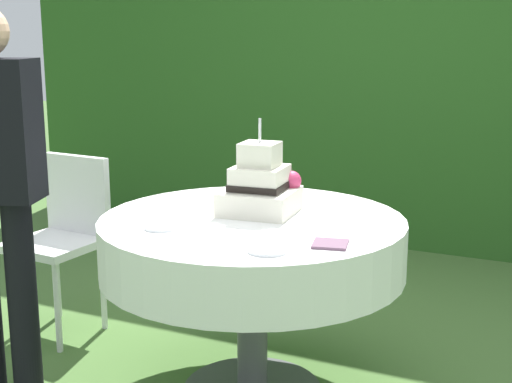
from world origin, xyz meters
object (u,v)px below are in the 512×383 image
(cake_table, at_px, (252,247))
(napkin_stack, at_px, (330,244))
(serving_plate_left, at_px, (161,227))
(wedding_cake, at_px, (261,187))
(garden_chair, at_px, (65,227))
(serving_plate_far, at_px, (268,250))
(serving_plate_near, at_px, (278,192))

(cake_table, relative_size, napkin_stack, 10.22)
(cake_table, distance_m, serving_plate_left, 0.40)
(cake_table, height_order, wedding_cake, wedding_cake)
(serving_plate_left, height_order, napkin_stack, serving_plate_left)
(serving_plate_left, bearing_deg, garden_chair, 150.62)
(napkin_stack, bearing_deg, serving_plate_left, -174.25)
(wedding_cake, relative_size, serving_plate_far, 2.79)
(serving_plate_near, height_order, garden_chair, garden_chair)
(serving_plate_far, height_order, garden_chair, garden_chair)
(serving_plate_near, relative_size, napkin_stack, 1.19)
(napkin_stack, bearing_deg, serving_plate_far, -136.74)
(serving_plate_near, distance_m, napkin_stack, 0.86)
(serving_plate_near, height_order, napkin_stack, serving_plate_near)
(wedding_cake, height_order, garden_chair, wedding_cake)
(cake_table, distance_m, serving_plate_near, 0.50)
(wedding_cake, bearing_deg, garden_chair, 174.04)
(garden_chair, bearing_deg, cake_table, -10.65)
(cake_table, bearing_deg, serving_plate_near, 101.15)
(cake_table, bearing_deg, serving_plate_far, -57.85)
(cake_table, distance_m, napkin_stack, 0.49)
(garden_chair, bearing_deg, serving_plate_near, 13.54)
(serving_plate_far, bearing_deg, cake_table, 122.15)
(garden_chair, bearing_deg, wedding_cake, -5.96)
(serving_plate_near, bearing_deg, serving_plate_far, -68.63)
(serving_plate_left, bearing_deg, cake_table, 49.76)
(wedding_cake, distance_m, serving_plate_far, 0.55)
(cake_table, distance_m, serving_plate_far, 0.47)
(cake_table, xyz_separation_m, serving_plate_left, (-0.25, -0.29, 0.13))
(serving_plate_near, xyz_separation_m, serving_plate_left, (-0.15, -0.76, 0.00))
(serving_plate_left, bearing_deg, napkin_stack, 5.75)
(serving_plate_near, xyz_separation_m, garden_chair, (-1.05, -0.25, -0.23))
(cake_table, height_order, garden_chair, garden_chair)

